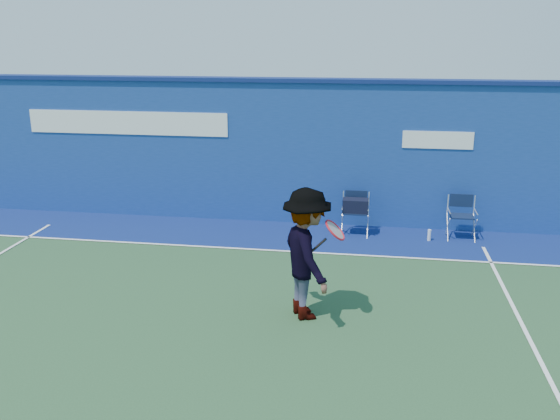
% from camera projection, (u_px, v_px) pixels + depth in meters
% --- Properties ---
extents(ground, '(80.00, 80.00, 0.00)m').
position_uv_depth(ground, '(199.00, 328.00, 8.29)').
color(ground, '#274A2A').
rests_on(ground, ground).
extents(stadium_wall, '(24.00, 0.50, 3.08)m').
position_uv_depth(stadium_wall, '(264.00, 150.00, 12.77)').
color(stadium_wall, navy).
rests_on(stadium_wall, ground).
extents(out_of_bounds_strip, '(24.00, 1.80, 0.01)m').
position_uv_depth(out_of_bounds_strip, '(255.00, 234.00, 12.17)').
color(out_of_bounds_strip, navy).
rests_on(out_of_bounds_strip, ground).
extents(court_lines, '(24.00, 12.00, 0.01)m').
position_uv_depth(court_lines, '(210.00, 309.00, 8.85)').
color(court_lines, white).
rests_on(court_lines, out_of_bounds_strip).
extents(directors_chair_left, '(0.52, 0.47, 0.87)m').
position_uv_depth(directors_chair_left, '(355.00, 217.00, 12.08)').
color(directors_chair_left, silver).
rests_on(directors_chair_left, ground).
extents(directors_chair_right, '(0.52, 0.46, 0.87)m').
position_uv_depth(directors_chair_right, '(461.00, 225.00, 11.86)').
color(directors_chair_right, silver).
rests_on(directors_chair_right, ground).
extents(water_bottle, '(0.07, 0.07, 0.23)m').
position_uv_depth(water_bottle, '(429.00, 235.00, 11.76)').
color(water_bottle, white).
rests_on(water_bottle, ground).
extents(tennis_player, '(1.19, 1.42, 1.92)m').
position_uv_depth(tennis_player, '(307.00, 254.00, 8.40)').
color(tennis_player, '#EA4738').
rests_on(tennis_player, ground).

